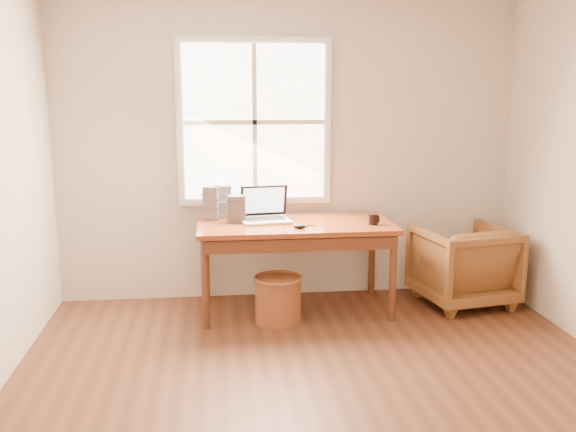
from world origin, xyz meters
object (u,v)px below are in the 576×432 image
object	(u,v)px
armchair	(463,265)
laptop	(265,203)
coffee_mug	(373,219)
cd_stack_a	(222,201)
desk	(295,225)
wicker_stool	(278,300)

from	to	relation	value
armchair	laptop	world-z (taller)	laptop
coffee_mug	cd_stack_a	xyz separation A→B (m)	(-1.21, 0.42, 0.10)
desk	coffee_mug	bearing A→B (deg)	-12.48
desk	laptop	world-z (taller)	laptop
cd_stack_a	desk	bearing A→B (deg)	-25.61
desk	cd_stack_a	distance (m)	0.68
desk	cd_stack_a	size ratio (longest dim) A/B	5.66
armchair	cd_stack_a	distance (m)	2.14
laptop	coffee_mug	world-z (taller)	laptop
cd_stack_a	wicker_stool	bearing A→B (deg)	-52.78
armchair	laptop	distance (m)	1.79
desk	armchair	world-z (taller)	desk
wicker_stool	laptop	xyz separation A→B (m)	(-0.07, 0.32, 0.73)
laptop	armchair	bearing A→B (deg)	-9.16
desk	coffee_mug	world-z (taller)	coffee_mug
wicker_stool	coffee_mug	size ratio (longest dim) A/B	4.26
desk	coffee_mug	distance (m)	0.64
laptop	desk	bearing A→B (deg)	-18.81
cd_stack_a	laptop	bearing A→B (deg)	-33.87
laptop	cd_stack_a	bearing A→B (deg)	138.59
desk	wicker_stool	world-z (taller)	desk
armchair	coffee_mug	world-z (taller)	coffee_mug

